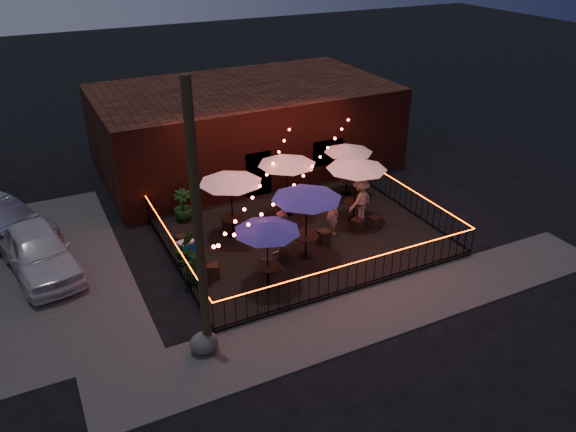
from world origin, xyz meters
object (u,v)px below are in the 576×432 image
object	(u,v)px
cafe_table_3	(287,161)
cooler	(187,250)
cafe_table_1	(230,179)
cafe_table_5	(348,149)
cafe_table_0	(267,228)
cafe_table_2	(307,194)
boulder	(204,343)
utility_pole	(198,230)
cafe_table_4	(357,165)

from	to	relation	value
cafe_table_3	cooler	size ratio (longest dim) A/B	3.80
cafe_table_1	cafe_table_5	size ratio (longest dim) A/B	0.98
cafe_table_0	cafe_table_2	bearing A→B (deg)	27.74
boulder	cafe_table_5	bearing A→B (deg)	37.65
boulder	utility_pole	bearing A→B (deg)	0.06
cafe_table_3	cooler	distance (m)	5.45
utility_pole	cooler	xyz separation A→B (m)	(0.90, 4.85, -3.47)
utility_pole	cafe_table_2	bearing A→B (deg)	32.82
cafe_table_1	cooler	bearing A→B (deg)	-157.69
cafe_table_5	boulder	size ratio (longest dim) A/B	3.15
cafe_table_0	cafe_table_1	size ratio (longest dim) A/B	0.90
utility_pole	boulder	bearing A→B (deg)	-179.94
cafe_table_0	cooler	distance (m)	3.85
cafe_table_3	cafe_table_4	xyz separation A→B (m)	(2.21, -1.69, 0.04)
cafe_table_1	boulder	size ratio (longest dim) A/B	3.08
cafe_table_5	cooler	world-z (taller)	cafe_table_5
cafe_table_1	cafe_table_3	world-z (taller)	cafe_table_1
cafe_table_5	boulder	bearing A→B (deg)	-142.35
cafe_table_3	utility_pole	bearing A→B (deg)	-131.61
cafe_table_3	cafe_table_1	bearing A→B (deg)	-165.11
cafe_table_1	cafe_table_5	world-z (taller)	cafe_table_1
cafe_table_5	cooler	bearing A→B (deg)	-164.98
cafe_table_0	cafe_table_1	world-z (taller)	cafe_table_1
cafe_table_4	boulder	xyz separation A→B (m)	(-8.04, -4.74, -2.23)
cafe_table_1	cooler	distance (m)	3.07
utility_pole	cafe_table_4	bearing A→B (deg)	30.88
utility_pole	cafe_table_2	xyz separation A→B (m)	(4.83, 3.12, -1.34)
cafe_table_0	cafe_table_5	world-z (taller)	cafe_table_0
cafe_table_0	cafe_table_2	xyz separation A→B (m)	(1.99, 1.05, 0.30)
utility_pole	boulder	distance (m)	3.66
cafe_table_1	cafe_table_3	xyz separation A→B (m)	(2.69, 0.71, -0.04)
cafe_table_3	boulder	distance (m)	8.95
cafe_table_5	cooler	xyz separation A→B (m)	(-8.07, -2.17, -1.75)
cafe_table_1	cooler	xyz separation A→B (m)	(-2.12, -0.87, -2.04)
cafe_table_5	boulder	xyz separation A→B (m)	(-9.09, -7.01, -1.95)
cafe_table_2	cafe_table_5	bearing A→B (deg)	43.26
cafe_table_4	boulder	bearing A→B (deg)	-149.49
cooler	cafe_table_3	bearing A→B (deg)	1.85
cafe_table_0	utility_pole	bearing A→B (deg)	-143.94
cafe_table_3	cafe_table_5	xyz separation A→B (m)	(3.26, 0.58, -0.25)
cafe_table_0	boulder	xyz separation A→B (m)	(-2.96, -2.07, -2.02)
cafe_table_2	boulder	bearing A→B (deg)	-147.79
cafe_table_0	cafe_table_4	bearing A→B (deg)	27.70
cafe_table_4	boulder	world-z (taller)	cafe_table_4
cafe_table_0	cafe_table_4	xyz separation A→B (m)	(5.08, 2.67, 0.22)
cafe_table_0	cafe_table_3	size ratio (longest dim) A/B	0.84
cooler	boulder	distance (m)	4.95
cafe_table_1	cafe_table_4	distance (m)	5.00
cafe_table_0	cafe_table_5	bearing A→B (deg)	38.88
cafe_table_0	cooler	xyz separation A→B (m)	(-1.95, 2.77, -1.82)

